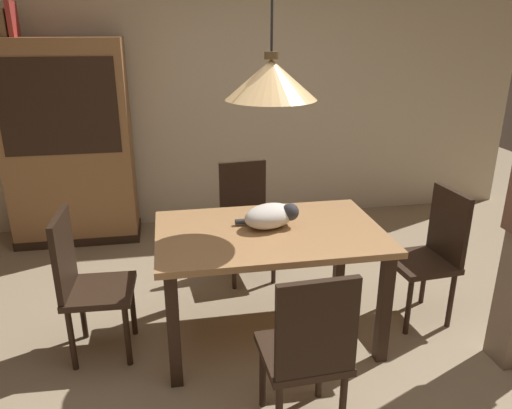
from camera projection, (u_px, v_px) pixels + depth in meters
The scene contains 12 objects.
ground at pixel (271, 380), 2.85m from camera, with size 10.00×10.00×0.00m, color #998466.
back_wall at pixel (216, 79), 4.79m from camera, with size 6.40×0.10×2.90m, color beige.
dining_table at pixel (269, 245), 3.07m from camera, with size 1.40×0.90×0.75m.
chair_right_side at pixel (432, 250), 3.31m from camera, with size 0.43×0.43×0.93m.
chair_far_back at pixel (246, 215), 3.92m from camera, with size 0.44×0.44×0.93m.
chair_left_side at pixel (85, 280), 2.93m from camera, with size 0.42×0.42×0.93m.
chair_near_front at pixel (308, 349), 2.30m from camera, with size 0.42×0.42×0.93m.
cat_sleeping at pixel (271, 216), 3.05m from camera, with size 0.41×0.33×0.16m.
pendant_lamp at pixel (271, 79), 2.71m from camera, with size 0.52×0.52×1.30m.
hutch_bookcase at pixel (69, 148), 4.45m from camera, with size 1.12×0.45×1.85m.
book_brown_thick at pixel (5, 23), 4.01m from camera, with size 0.06×0.24×0.22m, color brown.
book_red_tall at pixel (13, 19), 4.01m from camera, with size 0.04×0.22×0.28m, color #B73833.
Camera 1 is at (-0.50, -2.26, 1.95)m, focal length 34.31 mm.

